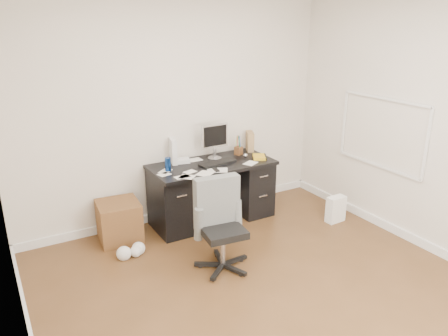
{
  "coord_description": "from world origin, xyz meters",
  "views": [
    {
      "loc": [
        -2.06,
        -2.76,
        2.42
      ],
      "look_at": [
        0.21,
        1.2,
        0.84
      ],
      "focal_mm": 35.0,
      "sensor_mm": 36.0,
      "label": 1
    }
  ],
  "objects_px": {
    "keyboard": "(217,163)",
    "office_chair": "(223,226)",
    "lcd_monitor": "(215,141)",
    "wicker_basket": "(119,221)",
    "desk": "(212,190)",
    "pc_tower": "(259,190)"
  },
  "relations": [
    {
      "from": "desk",
      "to": "office_chair",
      "type": "distance_m",
      "value": 1.14
    },
    {
      "from": "lcd_monitor",
      "to": "keyboard",
      "type": "bearing_deg",
      "value": -111.33
    },
    {
      "from": "office_chair",
      "to": "lcd_monitor",
      "type": "bearing_deg",
      "value": 71.2
    },
    {
      "from": "desk",
      "to": "lcd_monitor",
      "type": "relative_size",
      "value": 3.3
    },
    {
      "from": "keyboard",
      "to": "office_chair",
      "type": "height_order",
      "value": "office_chair"
    },
    {
      "from": "desk",
      "to": "office_chair",
      "type": "xyz_separation_m",
      "value": [
        -0.44,
        -1.04,
        0.07
      ]
    },
    {
      "from": "lcd_monitor",
      "to": "pc_tower",
      "type": "xyz_separation_m",
      "value": [
        0.66,
        -0.05,
        -0.76
      ]
    },
    {
      "from": "office_chair",
      "to": "desk",
      "type": "bearing_deg",
      "value": 73.37
    },
    {
      "from": "wicker_basket",
      "to": "pc_tower",
      "type": "bearing_deg",
      "value": 0.43
    },
    {
      "from": "wicker_basket",
      "to": "keyboard",
      "type": "bearing_deg",
      "value": -6.32
    },
    {
      "from": "lcd_monitor",
      "to": "wicker_basket",
      "type": "distance_m",
      "value": 1.48
    },
    {
      "from": "desk",
      "to": "pc_tower",
      "type": "distance_m",
      "value": 0.79
    },
    {
      "from": "keyboard",
      "to": "pc_tower",
      "type": "height_order",
      "value": "keyboard"
    },
    {
      "from": "desk",
      "to": "office_chair",
      "type": "height_order",
      "value": "office_chair"
    },
    {
      "from": "wicker_basket",
      "to": "lcd_monitor",
      "type": "bearing_deg",
      "value": 2.77
    },
    {
      "from": "pc_tower",
      "to": "wicker_basket",
      "type": "xyz_separation_m",
      "value": [
        -1.93,
        -0.01,
        0.01
      ]
    },
    {
      "from": "lcd_monitor",
      "to": "wicker_basket",
      "type": "bearing_deg",
      "value": -179.32
    },
    {
      "from": "desk",
      "to": "keyboard",
      "type": "relative_size",
      "value": 3.24
    },
    {
      "from": "keyboard",
      "to": "office_chair",
      "type": "bearing_deg",
      "value": -125.26
    },
    {
      "from": "desk",
      "to": "keyboard",
      "type": "height_order",
      "value": "keyboard"
    },
    {
      "from": "desk",
      "to": "keyboard",
      "type": "xyz_separation_m",
      "value": [
        0.04,
        -0.06,
        0.36
      ]
    },
    {
      "from": "office_chair",
      "to": "pc_tower",
      "type": "distance_m",
      "value": 1.68
    }
  ]
}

